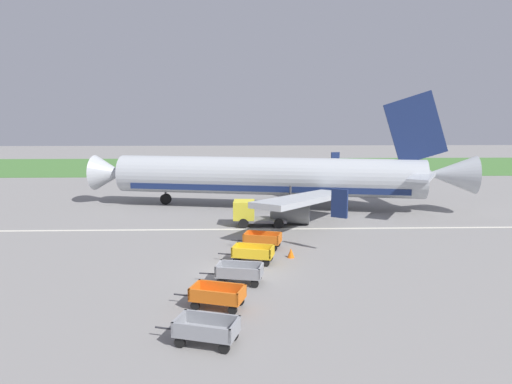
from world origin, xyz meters
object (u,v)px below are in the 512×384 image
(airplane, at_px, (277,177))
(baggage_cart_second_in_row, at_px, (217,296))
(service_truck_beside_carts, at_px, (250,213))
(baggage_cart_nearest, at_px, (206,330))
(traffic_cone_near_plane, at_px, (291,253))
(baggage_cart_third_in_row, at_px, (239,273))
(baggage_cart_fourth_in_row, at_px, (253,253))
(baggage_cart_far_end, at_px, (262,240))

(airplane, bearing_deg, baggage_cart_second_in_row, -101.02)
(baggage_cart_second_in_row, relative_size, service_truck_beside_carts, 0.81)
(airplane, height_order, baggage_cart_nearest, airplane)
(baggage_cart_second_in_row, bearing_deg, service_truck_beside_carts, 83.66)
(traffic_cone_near_plane, bearing_deg, service_truck_beside_carts, 105.75)
(baggage_cart_nearest, relative_size, baggage_cart_third_in_row, 1.00)
(baggage_cart_nearest, relative_size, traffic_cone_near_plane, 5.83)
(airplane, height_order, baggage_cart_fourth_in_row, airplane)
(baggage_cart_second_in_row, bearing_deg, airplane, 78.98)
(baggage_cart_nearest, bearing_deg, baggage_cart_second_in_row, 85.81)
(baggage_cart_nearest, xyz_separation_m, traffic_cone_near_plane, (4.64, 11.50, -0.29))
(baggage_cart_third_in_row, xyz_separation_m, traffic_cone_near_plane, (3.33, 4.57, -0.29))
(traffic_cone_near_plane, bearing_deg, baggage_cart_second_in_row, -119.02)
(baggage_cart_fourth_in_row, bearing_deg, baggage_cart_third_in_row, -103.13)
(airplane, relative_size, baggage_cart_fourth_in_row, 10.36)
(baggage_cart_far_end, relative_size, traffic_cone_near_plane, 5.84)
(airplane, height_order, traffic_cone_near_plane, airplane)
(baggage_cart_fourth_in_row, height_order, traffic_cone_near_plane, baggage_cart_fourth_in_row)
(baggage_cart_fourth_in_row, distance_m, traffic_cone_near_plane, 2.70)
(baggage_cart_third_in_row, xyz_separation_m, service_truck_beside_carts, (0.82, 13.46, 0.50))
(baggage_cart_nearest, height_order, baggage_cart_third_in_row, same)
(baggage_cart_third_in_row, bearing_deg, traffic_cone_near_plane, 53.92)
(baggage_cart_third_in_row, distance_m, baggage_cart_fourth_in_row, 3.68)
(baggage_cart_nearest, xyz_separation_m, service_truck_beside_carts, (2.13, 20.39, 0.50))
(baggage_cart_second_in_row, xyz_separation_m, baggage_cart_far_end, (2.61, 10.11, 0.00))
(airplane, xyz_separation_m, baggage_cart_fourth_in_row, (-2.84, -17.34, -2.45))
(baggage_cart_second_in_row, relative_size, baggage_cart_fourth_in_row, 1.00)
(baggage_cart_fourth_in_row, xyz_separation_m, service_truck_beside_carts, (-0.02, 9.88, 0.50))
(baggage_cart_far_end, xyz_separation_m, service_truck_beside_carts, (-0.74, 6.67, 0.50))
(baggage_cart_second_in_row, bearing_deg, traffic_cone_near_plane, 60.98)
(baggage_cart_second_in_row, height_order, traffic_cone_near_plane, baggage_cart_second_in_row)
(baggage_cart_third_in_row, distance_m, service_truck_beside_carts, 13.49)
(baggage_cart_fourth_in_row, bearing_deg, traffic_cone_near_plane, 21.56)
(airplane, distance_m, baggage_cart_far_end, 14.49)
(baggage_cart_second_in_row, xyz_separation_m, baggage_cart_fourth_in_row, (1.88, 6.90, 0.00))
(baggage_cart_nearest, height_order, baggage_cart_fourth_in_row, same)
(baggage_cart_fourth_in_row, bearing_deg, baggage_cart_far_end, 77.23)
(service_truck_beside_carts, bearing_deg, baggage_cart_second_in_row, -96.34)
(airplane, height_order, baggage_cart_second_in_row, airplane)
(baggage_cart_fourth_in_row, relative_size, service_truck_beside_carts, 0.81)
(baggage_cart_third_in_row, bearing_deg, baggage_cart_second_in_row, -107.49)
(baggage_cart_fourth_in_row, bearing_deg, service_truck_beside_carts, 90.09)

